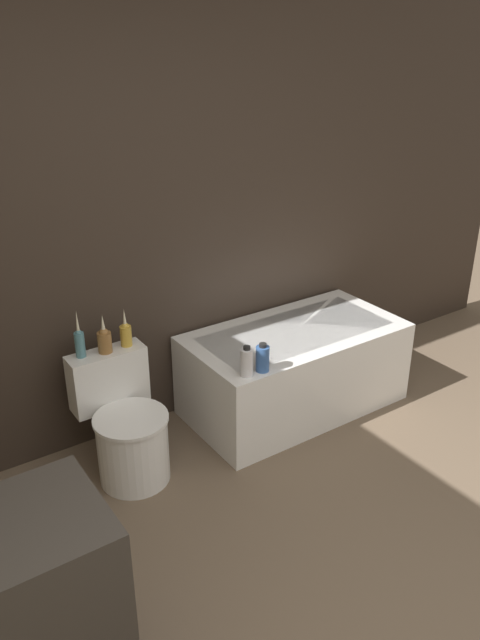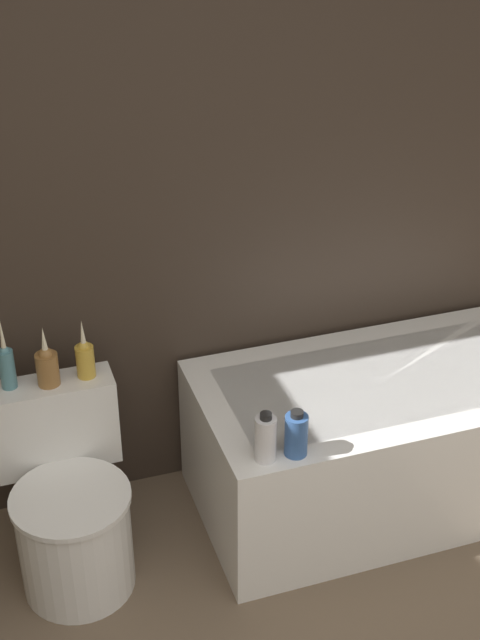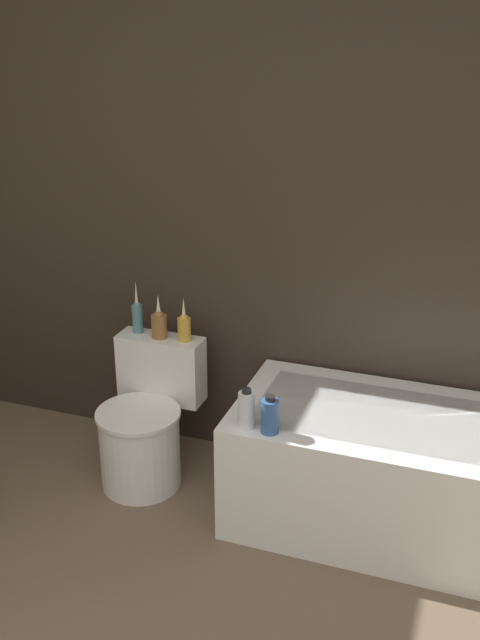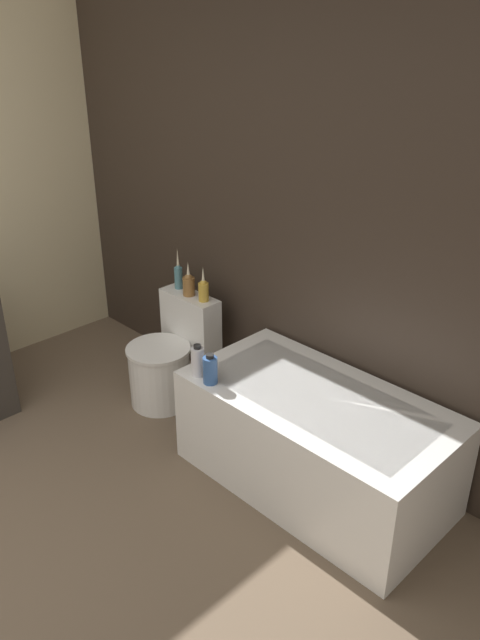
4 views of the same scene
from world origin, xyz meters
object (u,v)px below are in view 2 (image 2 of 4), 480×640
at_px(vase_bronze, 85,357).
at_px(shampoo_bottle_tall, 266,438).
at_px(shampoo_bottle_short, 296,434).
at_px(bathtub, 380,438).
at_px(vase_silver, 47,365).
at_px(toilet, 70,508).
at_px(vase_gold, 7,365).

distance_m(vase_bronze, shampoo_bottle_tall, 0.70).
height_order(vase_bronze, shampoo_bottle_tall, vase_bronze).
bearing_deg(shampoo_bottle_short, bathtub, 31.84).
bearing_deg(vase_silver, shampoo_bottle_tall, -37.30).
height_order(toilet, vase_gold, vase_gold).
bearing_deg(shampoo_bottle_short, vase_silver, 146.59).
bearing_deg(shampoo_bottle_short, toilet, 158.81).
distance_m(vase_gold, vase_silver, 0.13).
xyz_separation_m(toilet, vase_silver, (-0.00, 0.20, 0.47)).
height_order(vase_silver, shampoo_bottle_tall, vase_silver).
xyz_separation_m(bathtub, shampoo_bottle_tall, (-0.59, -0.29, 0.36)).
height_order(toilet, shampoo_bottle_tall, shampoo_bottle_tall).
bearing_deg(bathtub, vase_silver, 171.50).
distance_m(bathtub, vase_gold, 1.44).
relative_size(toilet, shampoo_bottle_short, 4.02).
bearing_deg(shampoo_bottle_tall, bathtub, 26.60).
height_order(toilet, vase_silver, vase_silver).
distance_m(vase_gold, vase_bronze, 0.26).
xyz_separation_m(bathtub, vase_gold, (-1.34, 0.21, 0.49)).
bearing_deg(vase_gold, toilet, -59.48).
bearing_deg(toilet, shampoo_bottle_tall, -23.95).
relative_size(vase_silver, shampoo_bottle_short, 1.33).
relative_size(vase_silver, shampoo_bottle_tall, 1.24).
distance_m(shampoo_bottle_tall, shampoo_bottle_short, 0.10).
relative_size(bathtub, vase_gold, 5.16).
height_order(vase_silver, vase_bronze, vase_silver).
relative_size(shampoo_bottle_tall, shampoo_bottle_short, 1.07).
bearing_deg(vase_bronze, vase_gold, 176.45).
distance_m(vase_silver, shampoo_bottle_tall, 0.79).
height_order(vase_gold, vase_bronze, vase_gold).
relative_size(toilet, vase_silver, 3.03).
bearing_deg(shampoo_bottle_short, shampoo_bottle_tall, 177.04).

